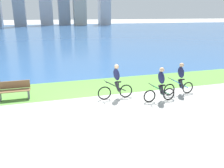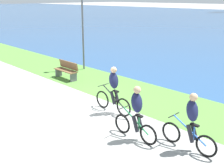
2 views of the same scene
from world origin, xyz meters
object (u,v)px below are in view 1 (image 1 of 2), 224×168
at_px(cyclist_distant_rear, 180,79).
at_px(bench_near_path, 14,90).
at_px(cyclist_trailing, 161,84).
at_px(cyclist_lead, 116,82).

distance_m(cyclist_distant_rear, bench_near_path, 8.27).
height_order(cyclist_trailing, cyclist_distant_rear, cyclist_distant_rear).
distance_m(cyclist_lead, cyclist_trailing, 2.11).
bearing_deg(bench_near_path, cyclist_trailing, -18.79).
bearing_deg(cyclist_lead, cyclist_distant_rear, -5.90).
xyz_separation_m(cyclist_distant_rear, bench_near_path, (-8.09, 1.67, -0.38)).
bearing_deg(bench_near_path, cyclist_lead, -15.60).
height_order(cyclist_trailing, bench_near_path, cyclist_trailing).
relative_size(cyclist_lead, cyclist_trailing, 1.07).
bearing_deg(cyclist_distant_rear, cyclist_trailing, -157.33).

